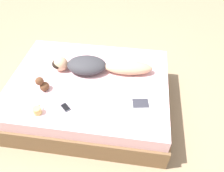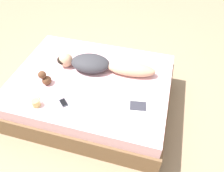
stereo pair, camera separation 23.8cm
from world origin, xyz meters
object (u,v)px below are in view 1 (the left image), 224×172
open_magazine (142,110)px  coffee_mug (37,110)px  person (96,66)px  cell_phone (66,107)px

open_magazine → coffee_mug: bearing=89.9°
open_magazine → person: bearing=37.0°
open_magazine → cell_phone: same height
person → cell_phone: (-0.67, 0.23, -0.08)m
cell_phone → person: bearing=24.4°
person → open_magazine: person is taller
person → cell_phone: size_ratio=9.38×
coffee_mug → cell_phone: size_ratio=0.90×
open_magazine → cell_phone: size_ratio=3.29×
open_magazine → coffee_mug: size_ratio=3.65×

